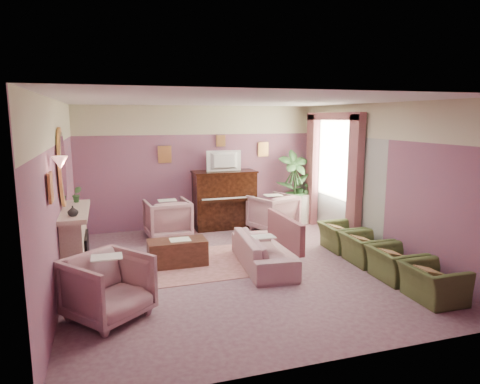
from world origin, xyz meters
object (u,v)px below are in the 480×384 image
object	(u,v)px
olive_chair_b	(396,259)
side_table	(300,208)
piano	(224,200)
coffee_table	(177,253)
floral_armchair_left	(168,217)
floral_armchair_right	(273,211)
sofa	(263,245)
olive_chair_d	(341,232)
olive_chair_c	(366,244)
television	(225,159)
floral_armchair_front	(108,284)
olive_chair_a	(433,277)

from	to	relation	value
olive_chair_b	side_table	size ratio (longest dim) A/B	1.13
piano	coffee_table	world-z (taller)	piano
floral_armchair_left	floral_armchair_right	distance (m)	2.36
sofa	olive_chair_d	xyz separation A→B (m)	(1.78, 0.44, -0.03)
olive_chair_c	side_table	distance (m)	3.07
sofa	floral_armchair_left	distance (m)	2.61
television	floral_armchair_front	world-z (taller)	television
piano	olive_chair_b	bearing A→B (deg)	-66.49
olive_chair_b	olive_chair_c	bearing A→B (deg)	90.00
olive_chair_c	floral_armchair_front	bearing A→B (deg)	-169.04
floral_armchair_left	floral_armchair_front	bearing A→B (deg)	-109.65
floral_armchair_front	olive_chair_a	distance (m)	4.41
floral_armchair_front	olive_chair_b	bearing A→B (deg)	0.24
floral_armchair_left	floral_armchair_right	size ratio (longest dim) A/B	1.00
floral_armchair_left	olive_chair_b	distance (m)	4.64
olive_chair_b	olive_chair_d	distance (m)	1.64
piano	sofa	world-z (taller)	piano
coffee_table	olive_chair_c	xyz separation A→B (m)	(3.17, -0.89, 0.12)
floral_armchair_right	olive_chair_b	bearing A→B (deg)	-77.58
floral_armchair_left	olive_chair_c	xyz separation A→B (m)	(3.09, -2.64, -0.12)
floral_armchair_left	side_table	world-z (taller)	floral_armchair_left
olive_chair_a	side_table	xyz separation A→B (m)	(0.18, 4.70, 0.01)
floral_armchair_right	olive_chair_d	distance (m)	1.86
floral_armchair_left	floral_armchair_right	xyz separation A→B (m)	(2.35, -0.11, 0.00)
floral_armchair_right	olive_chair_d	world-z (taller)	floral_armchair_right
floral_armchair_right	side_table	bearing A→B (deg)	30.40
television	olive_chair_d	xyz separation A→B (m)	(1.71, -2.24, -1.26)
television	olive_chair_c	size ratio (longest dim) A/B	1.01
floral_armchair_front	olive_chair_c	size ratio (longest dim) A/B	1.16
floral_armchair_left	floral_armchair_right	world-z (taller)	same
television	olive_chair_b	world-z (taller)	television
sofa	olive_chair_d	world-z (taller)	sofa
coffee_table	floral_armchair_right	xyz separation A→B (m)	(2.44, 1.63, 0.24)
sofa	olive_chair_a	size ratio (longest dim) A/B	2.35
floral_armchair_left	side_table	distance (m)	3.30
floral_armchair_right	olive_chair_a	distance (m)	4.23
floral_armchair_left	side_table	bearing A→B (deg)	7.38
floral_armchair_right	olive_chair_b	world-z (taller)	floral_armchair_right
sofa	floral_armchair_right	bearing A→B (deg)	64.12
piano	olive_chair_c	size ratio (longest dim) A/B	1.77
coffee_table	olive_chair_a	size ratio (longest dim) A/B	1.26
piano	olive_chair_c	bearing A→B (deg)	-61.21
olive_chair_b	olive_chair_c	world-z (taller)	same
floral_armchair_front	olive_chair_d	xyz separation A→B (m)	(4.33, 1.66, -0.12)
coffee_table	floral_armchair_right	world-z (taller)	floral_armchair_right
piano	sofa	size ratio (longest dim) A/B	0.75
floral_armchair_front	olive_chair_d	size ratio (longest dim) A/B	1.16
side_table	olive_chair_a	bearing A→B (deg)	-92.16
sofa	floral_armchair_left	size ratio (longest dim) A/B	2.02
television	floral_armchair_front	distance (m)	4.83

